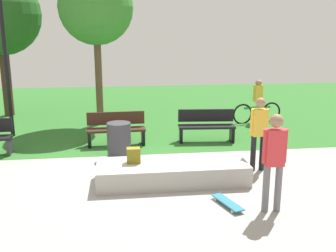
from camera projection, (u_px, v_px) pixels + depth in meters
name	position (u px, v px, depth m)	size (l,w,h in m)	color
ground_plane	(131.00, 173.00, 8.71)	(28.00, 28.00, 0.00)	#9E9993
grass_lawn	(124.00, 108.00, 16.08)	(26.60, 12.69, 0.01)	#2D6B28
concrete_ledge	(172.00, 172.00, 8.19)	(3.14, 1.09, 0.43)	#A8A59E
backpack_on_ledge	(134.00, 155.00, 8.10)	(0.28, 0.20, 0.32)	olive
skater_performing_trick	(274.00, 155.00, 6.66)	(0.43, 0.23, 1.76)	slate
skater_watching	(259.00, 129.00, 8.69)	(0.43, 0.22, 1.68)	black
skateboard_by_ledge	(228.00, 202.00, 7.10)	(0.44, 0.82, 0.08)	teal
park_bench_near_path	(206.00, 125.00, 11.14)	(1.63, 0.60, 0.91)	black
park_bench_near_lamppost	(116.00, 128.00, 10.79)	(1.61, 0.52, 0.91)	#331E14
tree_broad_elm	(0.00, 15.00, 13.80)	(2.87, 2.87, 5.09)	#42301E
tree_leaning_ash	(96.00, 8.00, 12.43)	(2.41, 2.41, 5.04)	brown
lamp_post	(3.00, 37.00, 11.09)	(0.28, 0.28, 4.90)	black
trash_bin	(119.00, 140.00, 9.73)	(0.60, 0.60, 0.89)	#333338
cyclist_on_bicycle	(257.00, 105.00, 13.37)	(1.81, 0.35, 1.52)	black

